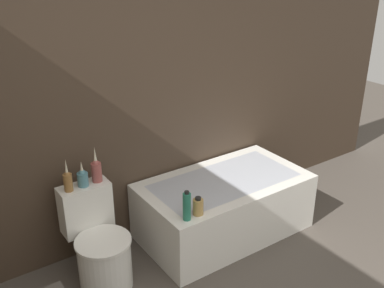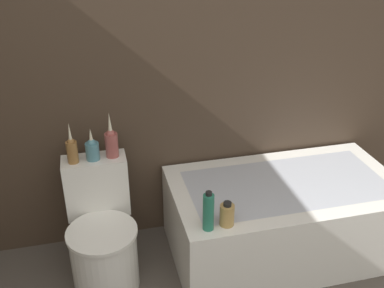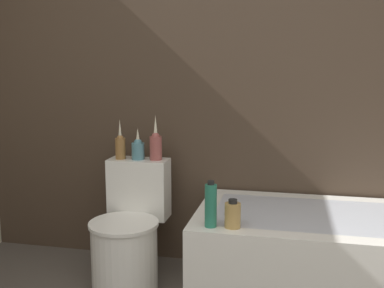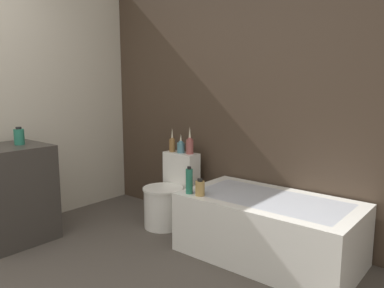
{
  "view_description": "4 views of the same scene",
  "coord_description": "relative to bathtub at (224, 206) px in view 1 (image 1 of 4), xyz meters",
  "views": [
    {
      "loc": [
        -1.3,
        -0.68,
        2.31
      ],
      "look_at": [
        0.4,
        1.77,
        0.98
      ],
      "focal_mm": 42.0,
      "sensor_mm": 36.0,
      "label": 1
    },
    {
      "loc": [
        -0.31,
        -0.24,
        2.0
      ],
      "look_at": [
        0.19,
        1.79,
        0.9
      ],
      "focal_mm": 42.0,
      "sensor_mm": 36.0,
      "label": 2
    },
    {
      "loc": [
        0.58,
        -0.5,
        1.27
      ],
      "look_at": [
        0.11,
        1.67,
        0.9
      ],
      "focal_mm": 42.0,
      "sensor_mm": 36.0,
      "label": 3
    },
    {
      "loc": [
        2.18,
        -0.76,
        1.42
      ],
      "look_at": [
        0.14,
        1.71,
        0.9
      ],
      "focal_mm": 35.0,
      "sensor_mm": 36.0,
      "label": 4
    }
  ],
  "objects": [
    {
      "name": "bathtub",
      "position": [
        0.0,
        0.0,
        0.0
      ],
      "size": [
        1.42,
        0.79,
        0.51
      ],
      "color": "white",
      "rests_on": "ground"
    },
    {
      "name": "wall_back_tiled",
      "position": [
        -0.81,
        0.44,
        1.04
      ],
      "size": [
        6.4,
        0.06,
        2.6
      ],
      "color": "#423326",
      "rests_on": "ground_plane"
    },
    {
      "name": "vase_bronze",
      "position": [
        -1.03,
        0.22,
        0.55
      ],
      "size": [
        0.08,
        0.08,
        0.28
      ],
      "color": "#994C47",
      "rests_on": "toilet"
    },
    {
      "name": "shampoo_bottle_short",
      "position": [
        -0.48,
        -0.29,
        0.31
      ],
      "size": [
        0.08,
        0.08,
        0.14
      ],
      "color": "tan",
      "rests_on": "bathtub"
    },
    {
      "name": "toilet",
      "position": [
        -1.14,
        0.02,
        0.04
      ],
      "size": [
        0.4,
        0.57,
        0.72
      ],
      "color": "white",
      "rests_on": "ground"
    },
    {
      "name": "vase_gold",
      "position": [
        -1.25,
        0.2,
        0.54
      ],
      "size": [
        0.06,
        0.06,
        0.25
      ],
      "color": "olive",
      "rests_on": "toilet"
    },
    {
      "name": "shampoo_bottle_tall",
      "position": [
        -0.59,
        -0.31,
        0.36
      ],
      "size": [
        0.06,
        0.06,
        0.23
      ],
      "color": "#267259",
      "rests_on": "bathtub"
    },
    {
      "name": "vase_silver",
      "position": [
        -1.14,
        0.21,
        0.53
      ],
      "size": [
        0.08,
        0.08,
        0.2
      ],
      "color": "teal",
      "rests_on": "toilet"
    }
  ]
}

